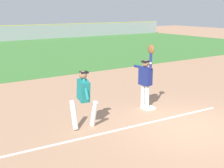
{
  "coord_description": "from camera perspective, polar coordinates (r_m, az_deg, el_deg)",
  "views": [
    {
      "loc": [
        -6.77,
        -5.91,
        3.43
      ],
      "look_at": [
        -1.28,
        2.18,
        1.05
      ],
      "focal_mm": 49.63,
      "sensor_mm": 36.0,
      "label": 1
    }
  ],
  "objects": [
    {
      "name": "ground_plane",
      "position": [
        9.62,
        13.86,
        -7.63
      ],
      "size": [
        84.42,
        84.42,
        0.0
      ],
      "primitive_type": "plane",
      "color": "tan"
    },
    {
      "name": "outfield_grass",
      "position": [
        25.75,
        -18.69,
        5.32
      ],
      "size": [
        49.14,
        19.91,
        0.01
      ],
      "primitive_type": "cube",
      "color": "#3D7533",
      "rests_on": "ground_plane"
    },
    {
      "name": "chalk_foul_line",
      "position": [
        8.3,
        -10.82,
        -10.98
      ],
      "size": [
        11.99,
        0.72,
        0.01
      ],
      "primitive_type": "cube",
      "rotation": [
        0.0,
        0.0,
        -0.05
      ],
      "color": "white",
      "rests_on": "ground_plane"
    },
    {
      "name": "first_base",
      "position": [
        11.0,
        6.67,
        -4.37
      ],
      "size": [
        0.39,
        0.39,
        0.08
      ],
      "primitive_type": "cube",
      "rotation": [
        0.0,
        0.0,
        -0.03
      ],
      "color": "white",
      "rests_on": "ground_plane"
    },
    {
      "name": "fielder",
      "position": [
        10.78,
        6.25,
        1.22
      ],
      "size": [
        0.32,
        0.9,
        2.28
      ],
      "rotation": [
        0.0,
        0.0,
        3.28
      ],
      "color": "silver",
      "rests_on": "ground_plane"
    },
    {
      "name": "runner",
      "position": [
        8.96,
        -5.27,
        -2.14
      ],
      "size": [
        0.75,
        0.84,
        1.72
      ],
      "rotation": [
        0.0,
        0.0,
        -0.17
      ],
      "color": "white",
      "rests_on": "ground_plane"
    },
    {
      "name": "baseball",
      "position": [
        10.5,
        7.13,
        3.81
      ],
      "size": [
        0.07,
        0.07,
        0.07
      ],
      "primitive_type": "sphere",
      "color": "white"
    },
    {
      "name": "parked_car_black",
      "position": [
        40.37,
        -13.58,
        9.39
      ],
      "size": [
        4.42,
        2.16,
        1.25
      ],
      "rotation": [
        0.0,
        0.0,
        -0.01
      ],
      "color": "black",
      "rests_on": "ground_plane"
    }
  ]
}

